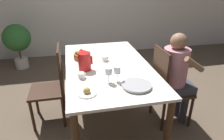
{
  "coord_description": "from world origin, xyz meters",
  "views": [
    {
      "loc": [
        -0.42,
        -2.26,
        1.75
      ],
      "look_at": [
        0.0,
        -0.27,
        0.8
      ],
      "focal_mm": 32.0,
      "sensor_mm": 36.0,
      "label": 1
    }
  ],
  "objects": [
    {
      "name": "chair_person_side",
      "position": [
        0.7,
        -0.29,
        0.52
      ],
      "size": [
        0.42,
        0.42,
        1.01
      ],
      "rotation": [
        0.0,
        0.0,
        -1.57
      ],
      "color": "#331E14",
      "rests_on": "ground_plane"
    },
    {
      "name": "teacup_across",
      "position": [
        -0.01,
        0.13,
        0.78
      ],
      "size": [
        0.13,
        0.13,
        0.07
      ],
      "color": "white",
      "rests_on": "dining_table"
    },
    {
      "name": "ground_plane",
      "position": [
        0.0,
        0.0,
        0.0
      ],
      "size": [
        20.0,
        20.0,
        0.0
      ],
      "primitive_type": "plane",
      "color": "brown"
    },
    {
      "name": "wine_glass_water",
      "position": [
        0.02,
        -0.45,
        0.88
      ],
      "size": [
        0.07,
        0.07,
        0.17
      ],
      "color": "white",
      "rests_on": "dining_table"
    },
    {
      "name": "fruit_bowl",
      "position": [
        -0.31,
        0.26,
        0.8
      ],
      "size": [
        0.19,
        0.19,
        0.13
      ],
      "color": "brown",
      "rests_on": "dining_table"
    },
    {
      "name": "teacup_near_person",
      "position": [
        -0.35,
        -0.31,
        0.78
      ],
      "size": [
        0.13,
        0.13,
        0.07
      ],
      "color": "white",
      "rests_on": "dining_table"
    },
    {
      "name": "red_pitcher",
      "position": [
        -0.29,
        -0.09,
        0.86
      ],
      "size": [
        0.17,
        0.15,
        0.21
      ],
      "color": "red",
      "rests_on": "dining_table"
    },
    {
      "name": "dining_table",
      "position": [
        0.0,
        0.0,
        0.66
      ],
      "size": [
        1.04,
        1.8,
        0.75
      ],
      "color": "silver",
      "rests_on": "ground_plane"
    },
    {
      "name": "serving_tray",
      "position": [
        0.18,
        -0.61,
        0.77
      ],
      "size": [
        0.3,
        0.3,
        0.03
      ],
      "color": "#9E9EA3",
      "rests_on": "dining_table"
    },
    {
      "name": "person_seated",
      "position": [
        0.79,
        -0.31,
        0.71
      ],
      "size": [
        0.39,
        0.41,
        1.19
      ],
      "rotation": [
        0.0,
        0.0,
        -1.57
      ],
      "color": "#33333D",
      "rests_on": "ground_plane"
    },
    {
      "name": "wine_glass_juice",
      "position": [
        -0.08,
        -0.46,
        0.87
      ],
      "size": [
        0.07,
        0.07,
        0.17
      ],
      "color": "white",
      "rests_on": "dining_table"
    },
    {
      "name": "chair_opposite",
      "position": [
        -0.7,
        0.03,
        0.52
      ],
      "size": [
        0.42,
        0.42,
        1.01
      ],
      "rotation": [
        0.0,
        0.0,
        1.57
      ],
      "color": "#331E14",
      "rests_on": "ground_plane"
    },
    {
      "name": "potted_plant",
      "position": [
        -1.48,
        1.92,
        0.6
      ],
      "size": [
        0.54,
        0.54,
        0.92
      ],
      "color": "beige",
      "rests_on": "ground_plane"
    },
    {
      "name": "bread_plate",
      "position": [
        -0.32,
        -0.64,
        0.77
      ],
      "size": [
        0.19,
        0.19,
        0.07
      ],
      "color": "white",
      "rests_on": "dining_table"
    }
  ]
}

